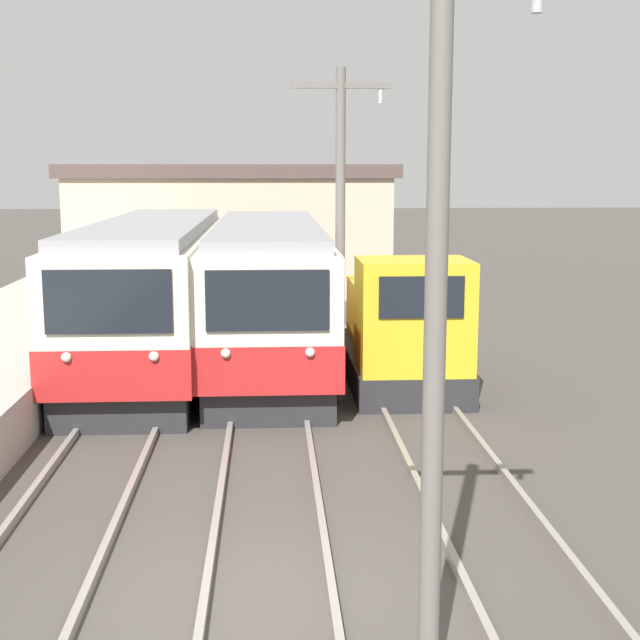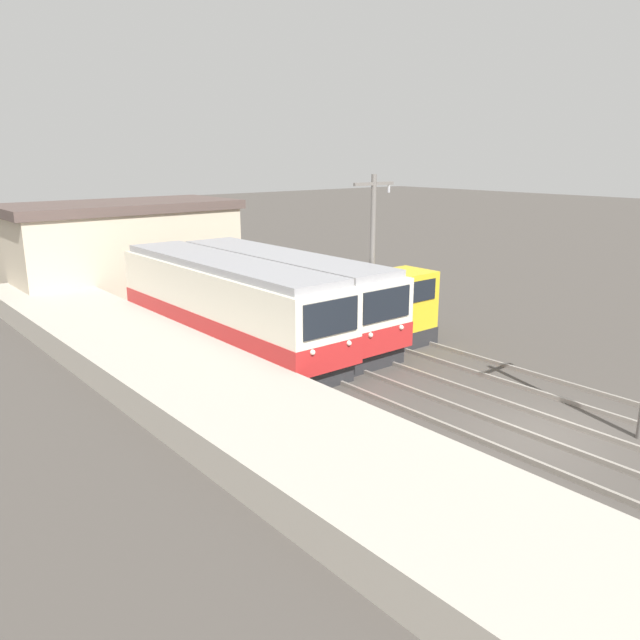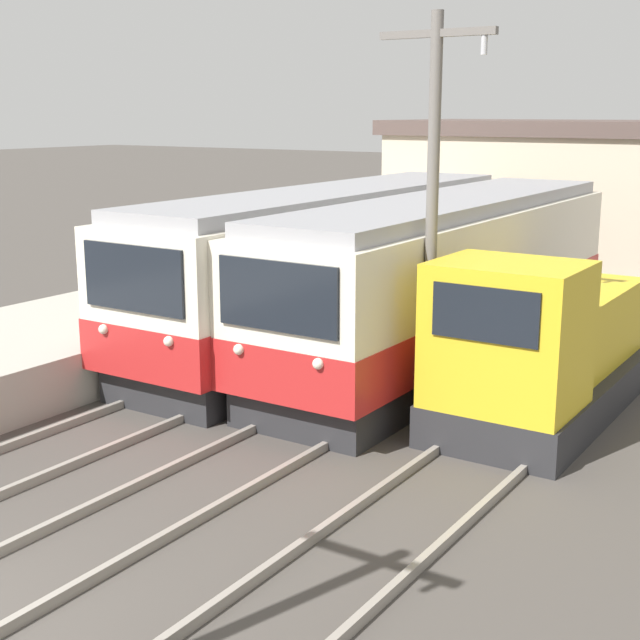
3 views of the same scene
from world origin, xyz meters
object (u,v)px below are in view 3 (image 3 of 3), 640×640
at_px(commuter_train_left, 334,272).
at_px(catenary_mast_mid, 433,208).
at_px(commuter_train_center, 448,285).
at_px(shunting_locomotive, 541,351).

xyz_separation_m(commuter_train_left, catenary_mast_mid, (4.31, -3.82, 2.06)).
distance_m(commuter_train_center, catenary_mast_mid, 4.72).
bearing_deg(shunting_locomotive, catenary_mast_mid, -136.80).
height_order(commuter_train_center, catenary_mast_mid, catenary_mast_mid).
xyz_separation_m(shunting_locomotive, catenary_mast_mid, (-1.49, -1.40, 2.52)).
relative_size(commuter_train_left, shunting_locomotive, 2.19).
height_order(shunting_locomotive, catenary_mast_mid, catenary_mast_mid).
xyz_separation_m(commuter_train_left, commuter_train_center, (2.80, 0.13, -0.03)).
bearing_deg(catenary_mast_mid, commuter_train_left, 138.42).
bearing_deg(commuter_train_left, shunting_locomotive, -22.65).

